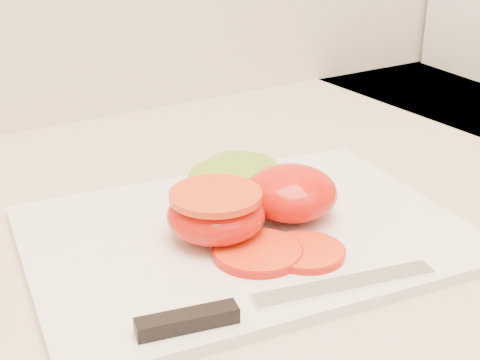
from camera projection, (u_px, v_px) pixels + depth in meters
cutting_board at (246, 234)px, 0.60m from camera, size 0.42×0.33×0.01m
tomato_half_dome at (291, 193)px, 0.62m from camera, size 0.09×0.09×0.05m
tomato_half_cut at (216, 213)px, 0.58m from camera, size 0.09×0.09×0.04m
tomato_slice_0 at (258, 252)px, 0.56m from camera, size 0.07×0.07×0.01m
tomato_slice_1 at (305, 252)px, 0.56m from camera, size 0.06×0.06×0.01m
lettuce_leaf_0 at (239, 176)px, 0.68m from camera, size 0.14×0.12×0.03m
knife at (253, 305)px, 0.48m from camera, size 0.24×0.06×0.01m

